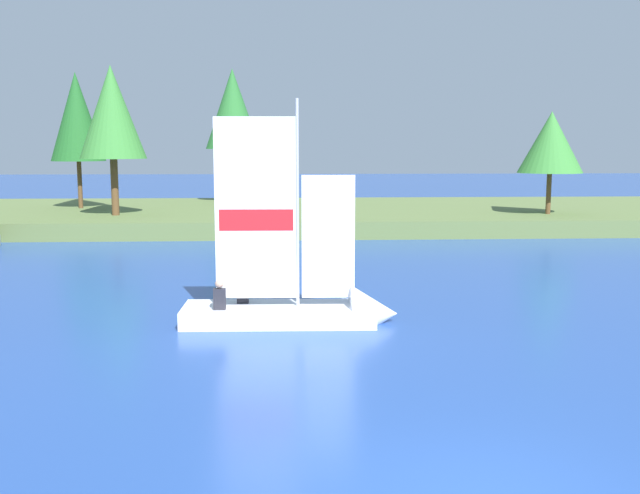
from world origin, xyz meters
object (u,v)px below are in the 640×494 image
(shoreline_tree_left, at_px, (77,117))
(sailboat, at_px, (316,307))
(shoreline_tree_midright, at_px, (551,142))
(shoreline_tree_midleft, at_px, (112,113))
(shoreline_tree_centre, at_px, (233,109))

(shoreline_tree_left, relative_size, sailboat, 1.26)
(shoreline_tree_midright, height_order, sailboat, shoreline_tree_midright)
(shoreline_tree_left, bearing_deg, shoreline_tree_midright, -10.88)
(shoreline_tree_midleft, bearing_deg, shoreline_tree_midright, -1.23)
(shoreline_tree_midleft, relative_size, shoreline_tree_midright, 1.43)
(shoreline_tree_centre, height_order, shoreline_tree_midright, shoreline_tree_centre)
(shoreline_tree_midleft, xyz_separation_m, sailboat, (9.05, -19.05, -5.44))
(shoreline_tree_left, relative_size, shoreline_tree_midleft, 1.01)
(sailboat, bearing_deg, shoreline_tree_centre, 99.23)
(shoreline_tree_centre, bearing_deg, shoreline_tree_midright, -28.24)
(shoreline_tree_midleft, bearing_deg, sailboat, -64.60)
(shoreline_tree_centre, distance_m, sailboat, 28.26)
(shoreline_tree_left, xyz_separation_m, sailboat, (11.90, -23.29, -5.38))
(shoreline_tree_left, bearing_deg, shoreline_tree_centre, 26.51)
(shoreline_tree_left, height_order, sailboat, shoreline_tree_left)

